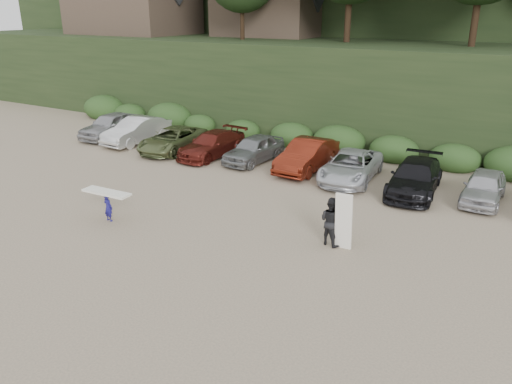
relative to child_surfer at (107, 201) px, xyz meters
The scene contains 4 objects.
ground 6.33m from the child_surfer, ahead, with size 120.00×120.00×0.00m, color tan.
parked_cars 12.93m from the child_surfer, 50.39° to the left, with size 39.35×6.01×1.64m.
child_surfer is the anchor object (origin of this frame).
adult_surfer 9.07m from the child_surfer, 16.55° to the left, with size 1.38×0.92×2.17m.
Camera 1 is at (8.47, -13.10, 8.27)m, focal length 35.00 mm.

